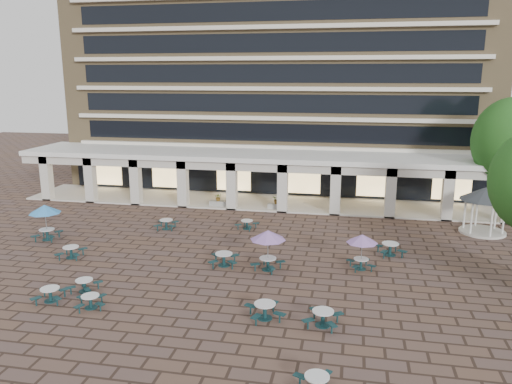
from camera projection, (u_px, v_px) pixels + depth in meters
The scene contains 21 objects.
ground at pixel (217, 265), 29.22m from camera, with size 120.00×120.00×0.00m, color brown.
apartment_building at pixel (281, 58), 50.68m from camera, with size 40.00×15.50×25.20m.
retail_arcade at pixel (262, 169), 42.68m from camera, with size 42.00×6.60×4.40m.
picnic_table_0 at pixel (90, 300), 23.74m from camera, with size 1.76×1.76×0.64m.
picnic_table_1 at pixel (50, 293), 24.45m from camera, with size 1.75×1.75×0.69m.
picnic_table_2 at pixel (317, 383), 17.37m from camera, with size 1.79×1.79×0.67m.
picnic_table_3 at pixel (265, 309), 22.70m from camera, with size 2.05×2.05×0.75m.
picnic_table_4 at pixel (45, 210), 33.24m from camera, with size 2.09×2.09×2.41m.
picnic_table_5 at pixel (84, 284), 25.55m from camera, with size 1.55×1.55×0.66m.
picnic_table_6 at pixel (268, 237), 28.04m from camera, with size 2.03×2.03×2.35m.
picnic_table_7 at pixel (323, 317), 22.04m from camera, with size 1.83×1.83×0.73m.
picnic_table_8 at pixel (71, 251), 30.29m from camera, with size 1.74×1.74×0.71m.
picnic_table_9 at pixel (166, 223), 35.97m from camera, with size 1.70×1.70×0.70m.
picnic_table_10 at pixel (224, 258), 29.03m from camera, with size 1.85×1.85×0.76m.
picnic_table_11 at pixel (362, 240), 28.19m from camera, with size 1.79×1.79×2.07m.
picnic_table_12 at pixel (247, 224), 36.02m from camera, with size 1.71×1.71×0.65m.
picnic_table_13 at pixel (390, 248), 30.74m from camera, with size 2.02×2.02×0.77m.
gazebo at pixel (486, 199), 34.65m from camera, with size 3.51×3.51×3.26m.
tree_east_c at pixel (511, 141), 36.60m from camera, with size 5.61×5.61×9.35m.
planter_left at pixel (218, 202), 42.09m from camera, with size 1.50×0.65×1.18m.
planter_right at pixel (277, 204), 41.13m from camera, with size 1.50×0.83×1.27m.
Camera 1 is at (7.55, -26.52, 10.84)m, focal length 35.00 mm.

